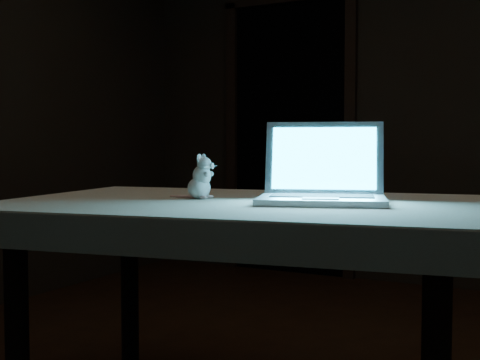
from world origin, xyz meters
The scene contains 6 objects.
back_wall centered at (0.00, 2.50, 1.30)m, with size 4.50×0.04×2.60m, color black.
doorway centered at (-1.10, 2.50, 1.06)m, with size 1.06×0.36×2.13m, color black, non-canonical shape.
table centered at (-0.12, -0.14, 0.39)m, with size 1.46×0.94×0.78m, color black, non-canonical shape.
tablecloth centered at (-0.08, -0.11, 0.74)m, with size 1.57×1.04×0.10m, color beige, non-canonical shape.
laptop centered at (0.14, -0.11, 0.93)m, with size 0.40×0.35×0.27m, color silver, non-canonical shape.
plush_mouse centered at (-0.29, -0.14, 0.87)m, with size 0.11×0.11×0.15m, color silver, non-canonical shape.
Camera 1 is at (0.86, -2.02, 0.98)m, focal length 48.00 mm.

